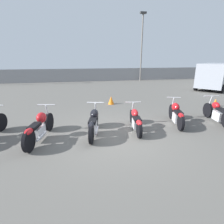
{
  "coord_description": "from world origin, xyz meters",
  "views": [
    {
      "loc": [
        -1.35,
        -5.56,
        2.6
      ],
      "look_at": [
        0.0,
        0.68,
        0.65
      ],
      "focal_mm": 28.0,
      "sensor_mm": 36.0,
      "label": 1
    }
  ],
  "objects_px": {
    "motorcycle_slot_1": "(39,127)",
    "light_pole_right": "(142,42)",
    "traffic_cone_near": "(215,103)",
    "traffic_cone_far": "(111,100)",
    "motorcycle_slot_2": "(94,122)",
    "motorcycle_slot_3": "(136,120)",
    "motorcycle_slot_4": "(176,114)",
    "parked_van": "(215,75)",
    "motorcycle_slot_5": "(218,113)"
  },
  "relations": [
    {
      "from": "motorcycle_slot_1",
      "to": "light_pole_right",
      "type": "bearing_deg",
      "value": 71.95
    },
    {
      "from": "traffic_cone_near",
      "to": "traffic_cone_far",
      "type": "distance_m",
      "value": 5.91
    },
    {
      "from": "motorcycle_slot_1",
      "to": "traffic_cone_far",
      "type": "xyz_separation_m",
      "value": [
        3.29,
        4.21,
        -0.21
      ]
    },
    {
      "from": "motorcycle_slot_1",
      "to": "motorcycle_slot_2",
      "type": "height_order",
      "value": "motorcycle_slot_1"
    },
    {
      "from": "motorcycle_slot_1",
      "to": "motorcycle_slot_3",
      "type": "xyz_separation_m",
      "value": [
        3.37,
        0.15,
        -0.05
      ]
    },
    {
      "from": "motorcycle_slot_4",
      "to": "parked_van",
      "type": "bearing_deg",
      "value": 58.34
    },
    {
      "from": "motorcycle_slot_1",
      "to": "traffic_cone_near",
      "type": "bearing_deg",
      "value": 28.81
    },
    {
      "from": "motorcycle_slot_2",
      "to": "traffic_cone_far",
      "type": "relative_size",
      "value": 4.25
    },
    {
      "from": "light_pole_right",
      "to": "parked_van",
      "type": "height_order",
      "value": "light_pole_right"
    },
    {
      "from": "light_pole_right",
      "to": "traffic_cone_far",
      "type": "distance_m",
      "value": 12.99
    },
    {
      "from": "traffic_cone_far",
      "to": "traffic_cone_near",
      "type": "bearing_deg",
      "value": -17.71
    },
    {
      "from": "motorcycle_slot_4",
      "to": "traffic_cone_near",
      "type": "xyz_separation_m",
      "value": [
        3.71,
        2.02,
        -0.22
      ]
    },
    {
      "from": "motorcycle_slot_2",
      "to": "motorcycle_slot_5",
      "type": "bearing_deg",
      "value": 14.52
    },
    {
      "from": "motorcycle_slot_5",
      "to": "parked_van",
      "type": "bearing_deg",
      "value": 60.04
    },
    {
      "from": "motorcycle_slot_1",
      "to": "motorcycle_slot_3",
      "type": "bearing_deg",
      "value": 16.23
    },
    {
      "from": "traffic_cone_near",
      "to": "traffic_cone_far",
      "type": "bearing_deg",
      "value": 162.29
    },
    {
      "from": "motorcycle_slot_2",
      "to": "parked_van",
      "type": "xyz_separation_m",
      "value": [
        11.45,
        7.48,
        0.77
      ]
    },
    {
      "from": "motorcycle_slot_4",
      "to": "motorcycle_slot_5",
      "type": "xyz_separation_m",
      "value": [
        1.8,
        -0.22,
        -0.01
      ]
    },
    {
      "from": "light_pole_right",
      "to": "motorcycle_slot_1",
      "type": "bearing_deg",
      "value": -121.75
    },
    {
      "from": "light_pole_right",
      "to": "motorcycle_slot_2",
      "type": "distance_m",
      "value": 17.12
    },
    {
      "from": "motorcycle_slot_3",
      "to": "motorcycle_slot_5",
      "type": "distance_m",
      "value": 3.63
    },
    {
      "from": "motorcycle_slot_5",
      "to": "motorcycle_slot_1",
      "type": "bearing_deg",
      "value": -168.4
    },
    {
      "from": "motorcycle_slot_3",
      "to": "traffic_cone_near",
      "type": "height_order",
      "value": "motorcycle_slot_3"
    },
    {
      "from": "parked_van",
      "to": "motorcycle_slot_4",
      "type": "bearing_deg",
      "value": -86.06
    },
    {
      "from": "light_pole_right",
      "to": "traffic_cone_far",
      "type": "height_order",
      "value": "light_pole_right"
    },
    {
      "from": "motorcycle_slot_3",
      "to": "motorcycle_slot_4",
      "type": "relative_size",
      "value": 1.01
    },
    {
      "from": "motorcycle_slot_5",
      "to": "traffic_cone_far",
      "type": "relative_size",
      "value": 4.2
    },
    {
      "from": "traffic_cone_near",
      "to": "motorcycle_slot_2",
      "type": "bearing_deg",
      "value": -161.79
    },
    {
      "from": "motorcycle_slot_5",
      "to": "traffic_cone_far",
      "type": "height_order",
      "value": "motorcycle_slot_5"
    },
    {
      "from": "motorcycle_slot_1",
      "to": "motorcycle_slot_5",
      "type": "relative_size",
      "value": 1.09
    },
    {
      "from": "motorcycle_slot_5",
      "to": "parked_van",
      "type": "distance_m",
      "value": 9.69
    },
    {
      "from": "motorcycle_slot_1",
      "to": "motorcycle_slot_5",
      "type": "height_order",
      "value": "motorcycle_slot_1"
    },
    {
      "from": "motorcycle_slot_1",
      "to": "motorcycle_slot_2",
      "type": "relative_size",
      "value": 1.08
    },
    {
      "from": "light_pole_right",
      "to": "traffic_cone_near",
      "type": "relative_size",
      "value": 16.94
    },
    {
      "from": "traffic_cone_near",
      "to": "motorcycle_slot_3",
      "type": "bearing_deg",
      "value": -157.84
    },
    {
      "from": "motorcycle_slot_3",
      "to": "traffic_cone_near",
      "type": "relative_size",
      "value": 4.41
    },
    {
      "from": "motorcycle_slot_2",
      "to": "traffic_cone_near",
      "type": "distance_m",
      "value": 7.51
    },
    {
      "from": "motorcycle_slot_4",
      "to": "traffic_cone_near",
      "type": "distance_m",
      "value": 4.23
    },
    {
      "from": "parked_van",
      "to": "traffic_cone_far",
      "type": "bearing_deg",
      "value": -109.22
    },
    {
      "from": "motorcycle_slot_3",
      "to": "motorcycle_slot_4",
      "type": "bearing_deg",
      "value": 16.06
    },
    {
      "from": "motorcycle_slot_1",
      "to": "traffic_cone_far",
      "type": "bearing_deg",
      "value": 65.67
    },
    {
      "from": "motorcycle_slot_2",
      "to": "motorcycle_slot_1",
      "type": "bearing_deg",
      "value": -164.62
    },
    {
      "from": "motorcycle_slot_3",
      "to": "traffic_cone_near",
      "type": "xyz_separation_m",
      "value": [
        5.55,
        2.26,
        -0.17
      ]
    },
    {
      "from": "light_pole_right",
      "to": "traffic_cone_far",
      "type": "relative_size",
      "value": 15.75
    },
    {
      "from": "light_pole_right",
      "to": "motorcycle_slot_4",
      "type": "height_order",
      "value": "light_pole_right"
    },
    {
      "from": "traffic_cone_far",
      "to": "parked_van",
      "type": "bearing_deg",
      "value": 18.5
    },
    {
      "from": "motorcycle_slot_3",
      "to": "motorcycle_slot_5",
      "type": "bearing_deg",
      "value": 8.86
    },
    {
      "from": "motorcycle_slot_1",
      "to": "motorcycle_slot_2",
      "type": "bearing_deg",
      "value": 15.69
    },
    {
      "from": "motorcycle_slot_4",
      "to": "parked_van",
      "type": "relative_size",
      "value": 0.41
    },
    {
      "from": "light_pole_right",
      "to": "motorcycle_slot_5",
      "type": "bearing_deg",
      "value": -98.61
    }
  ]
}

